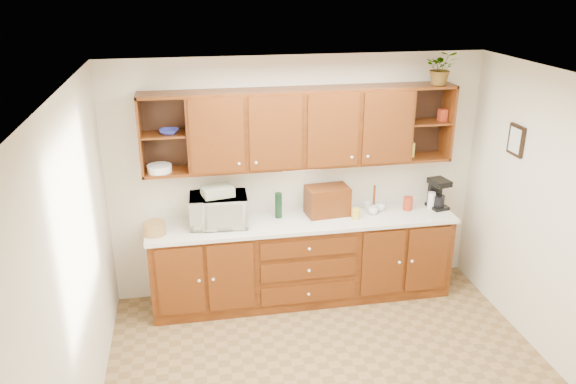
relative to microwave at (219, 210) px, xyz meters
name	(u,v)px	position (x,y,z in m)	size (l,w,h in m)	color
floor	(336,383)	(0.88, -1.47, -1.10)	(4.00, 4.00, 0.00)	olive
ceiling	(347,86)	(0.88, -1.47, 1.50)	(4.00, 4.00, 0.00)	white
back_wall	(297,177)	(0.88, 0.28, 0.20)	(4.00, 4.00, 0.00)	beige
left_wall	(77,273)	(-1.12, -1.47, 0.20)	(3.50, 3.50, 0.00)	beige
right_wall	(567,231)	(2.88, -1.47, 0.20)	(3.50, 3.50, 0.00)	beige
base_cabinets	(302,260)	(0.88, -0.02, -0.65)	(3.20, 0.60, 0.90)	#371706
countertop	(303,221)	(0.88, -0.03, -0.18)	(3.24, 0.64, 0.04)	silver
upper_cabinets	(302,128)	(0.89, 0.12, 0.79)	(3.20, 0.33, 0.80)	#371706
undercabinet_light	(302,169)	(0.88, 0.07, 0.37)	(0.40, 0.05, 0.03)	white
framed_picture	(516,140)	(2.86, -0.57, 0.75)	(0.03, 0.24, 0.30)	black
wicker_basket	(154,228)	(-0.64, -0.12, -0.10)	(0.22, 0.22, 0.13)	#A07242
microwave	(219,210)	(0.00, 0.00, 0.00)	(0.58, 0.39, 0.32)	silver
towel_stack	(218,191)	(0.00, 0.00, 0.21)	(0.30, 0.22, 0.09)	#E1C369
wine_bottle	(278,205)	(0.63, 0.07, -0.02)	(0.07, 0.07, 0.27)	black
woven_tray	(225,215)	(0.07, 0.20, -0.15)	(0.31, 0.31, 0.02)	#A07242
bread_box	(327,201)	(1.16, 0.06, 0.00)	(0.44, 0.28, 0.31)	#371706
mug_tree	(373,207)	(1.67, 0.04, -0.11)	(0.25, 0.26, 0.30)	#371706
canister_red	(408,203)	(2.05, 0.02, -0.09)	(0.10, 0.10, 0.15)	#A62F18
canister_white	(431,200)	(2.32, 0.01, -0.07)	(0.08, 0.08, 0.19)	white
canister_yellow	(356,214)	(1.43, -0.11, -0.11)	(0.09, 0.09, 0.11)	gold
coffee_maker	(438,194)	(2.40, 0.03, 0.00)	(0.21, 0.26, 0.33)	black
bowl_stack	(169,132)	(-0.44, 0.09, 0.82)	(0.19, 0.19, 0.05)	#293298
plate_stack	(159,168)	(-0.56, 0.09, 0.45)	(0.24, 0.24, 0.07)	white
pantry_box_yellow	(410,150)	(2.06, 0.11, 0.50)	(0.09, 0.07, 0.16)	gold
pantry_box_red	(443,115)	(2.40, 0.10, 0.86)	(0.08, 0.07, 0.12)	#A62F18
potted_plant	(441,68)	(2.31, 0.05, 1.36)	(0.31, 0.27, 0.35)	#999999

